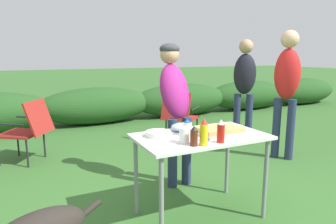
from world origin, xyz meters
The scene contains 16 objects.
ground_plane centered at (0.00, 0.00, 0.00)m, with size 60.00×60.00×0.00m, color #336028.
shrub_hedge centered at (0.00, 4.09, 0.38)m, with size 14.40×0.90×0.75m.
folding_table centered at (0.00, 0.00, 0.66)m, with size 1.10×0.64×0.74m.
food_tray centered at (0.18, -0.02, 0.77)m, with size 0.42×0.27×0.06m.
plate_stack centered at (-0.34, 0.12, 0.76)m, with size 0.21×0.21×0.04m, color white.
mixing_bowl centered at (-0.08, 0.20, 0.77)m, with size 0.18×0.18×0.07m, color #99B2CC.
paper_cup_stack centered at (-0.23, -0.14, 0.80)m, with size 0.08×0.08×0.12m, color white.
bbq_sauce_bottle centered at (-0.21, -0.24, 0.81)m, with size 0.06×0.06×0.15m.
ketchup_bottle centered at (0.02, -0.25, 0.83)m, with size 0.06×0.06×0.18m.
mustard_bottle centered at (-0.14, -0.26, 0.84)m, with size 0.06×0.06×0.21m.
mayo_bottle centered at (-0.11, 0.04, 0.81)m, with size 0.07×0.07×0.14m.
standing_person_in_dark_puffer centered at (0.13, 0.76, 0.97)m, with size 0.34×0.46×1.53m.
standing_person_in_olive_jacket centered at (1.85, 1.69, 1.00)m, with size 0.43×0.41×1.65m.
standing_person_in_gray_fleece centered at (1.83, 0.82, 1.06)m, with size 0.38×0.41×1.72m.
camp_chair_green_behind_table centered at (-1.32, 2.16, 0.47)m, with size 0.75×0.71×0.83m.
camp_chair_near_hedge centered at (0.91, 2.12, 0.47)m, with size 0.75×0.74×0.83m.
Camera 1 is at (-1.31, -2.09, 1.40)m, focal length 32.00 mm.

